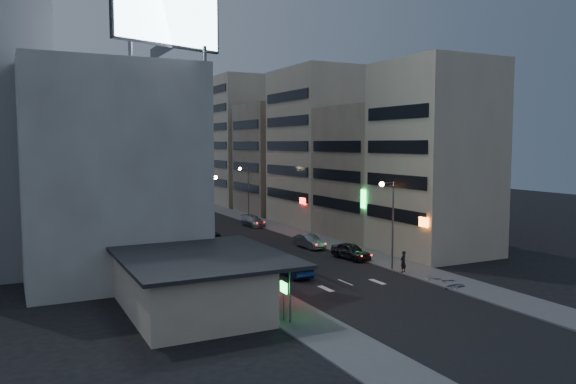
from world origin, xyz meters
TOP-DOWN VIEW (x-y plane):
  - ground at (0.00, 0.00)m, footprint 180.00×180.00m
  - sidewalk_left at (-8.00, 30.00)m, footprint 4.00×120.00m
  - sidewalk_right at (8.00, 30.00)m, footprint 4.00×120.00m
  - food_court at (-13.90, 2.00)m, footprint 11.00×13.00m
  - white_building at (-17.00, 20.00)m, footprint 14.00×24.00m
  - shophouse_near at (15.00, 10.50)m, footprint 10.00×11.00m
  - shophouse_mid at (15.50, 22.00)m, footprint 11.00×12.00m
  - shophouse_far at (15.00, 35.00)m, footprint 10.00×14.00m
  - far_left_a at (-15.50, 45.00)m, footprint 11.00×10.00m
  - far_left_b at (-16.00, 58.00)m, footprint 12.00×10.00m
  - far_right_a at (15.50, 50.00)m, footprint 11.00×12.00m
  - far_right_b at (16.00, 64.00)m, footprint 12.00×12.00m
  - billboard at (-12.99, 9.97)m, footprint 9.52×3.75m
  - street_lamp_right_near at (5.90, 6.00)m, footprint 1.60×0.44m
  - street_lamp_left at (-5.90, 22.00)m, footprint 1.60×0.44m
  - street_lamp_right_far at (5.90, 40.00)m, footprint 1.60×0.44m
  - parked_car_right_near at (5.60, 11.85)m, footprint 2.47×4.88m
  - parked_car_right_mid at (4.72, 18.88)m, footprint 1.82×4.62m
  - parked_car_left at (-3.77, 29.33)m, footprint 2.66×4.85m
  - parked_car_right_far at (5.60, 36.59)m, footprint 2.18×5.07m
  - road_car_blue at (-2.84, 7.83)m, footprint 1.75×4.62m
  - road_car_silver at (-3.69, 13.64)m, footprint 3.25×6.15m
  - person at (6.30, 4.42)m, footprint 0.82×0.68m
  - scooter_black_a at (7.45, -1.13)m, footprint 0.72×1.82m
  - scooter_silver_a at (7.53, -1.28)m, footprint 0.89×2.04m
  - scooter_blue at (7.87, -0.92)m, footprint 0.65×1.78m
  - scooter_black_b at (8.29, 0.28)m, footprint 0.95×1.76m
  - scooter_silver_b at (7.70, 1.40)m, footprint 1.09×1.95m

SIDE VIEW (x-z plane):
  - ground at x=0.00m, z-range 0.00..0.00m
  - sidewalk_left at x=-8.00m, z-range 0.00..0.12m
  - sidewalk_right at x=8.00m, z-range 0.00..0.12m
  - scooter_black_b at x=8.29m, z-range 0.12..1.14m
  - parked_car_left at x=-3.77m, z-range 0.00..1.29m
  - scooter_blue at x=7.87m, z-range 0.12..1.20m
  - scooter_black_a at x=7.45m, z-range 0.12..1.21m
  - scooter_silver_b at x=7.70m, z-range 0.12..1.25m
  - scooter_silver_a at x=7.53m, z-range 0.12..1.33m
  - parked_car_right_far at x=5.60m, z-range 0.00..1.45m
  - parked_car_right_mid at x=4.72m, z-range 0.00..1.50m
  - road_car_blue at x=-2.84m, z-range 0.00..1.50m
  - parked_car_right_near at x=5.60m, z-range 0.00..1.59m
  - road_car_silver at x=-3.69m, z-range 0.00..1.70m
  - person at x=6.30m, z-range 0.12..2.04m
  - food_court at x=-13.90m, z-range 0.05..3.92m
  - street_lamp_right_near at x=5.90m, z-range 1.35..9.37m
  - street_lamp_left at x=-5.90m, z-range 1.35..9.37m
  - street_lamp_right_far at x=5.90m, z-range 1.35..9.37m
  - far_left_b at x=-16.00m, z-range 0.00..15.00m
  - shophouse_mid at x=15.50m, z-range 0.00..16.00m
  - white_building at x=-17.00m, z-range 0.00..18.00m
  - far_right_a at x=15.50m, z-range 0.00..18.00m
  - shophouse_near at x=15.00m, z-range 0.00..20.00m
  - far_left_a at x=-15.50m, z-range 0.00..20.00m
  - shophouse_far at x=15.00m, z-range 0.00..22.00m
  - far_right_b at x=16.00m, z-range 0.00..24.00m
  - billboard at x=-12.99m, z-range 18.56..24.76m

